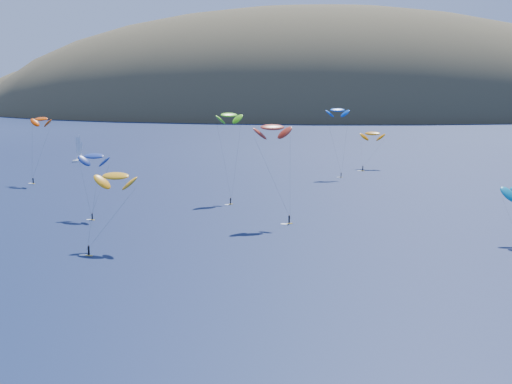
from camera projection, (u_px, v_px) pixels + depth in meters
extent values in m
ellipsoid|color=#3D3526|center=(316.00, 127.00, 631.30)|extent=(600.00, 300.00, 210.00)
ellipsoid|color=#3D3526|center=(145.00, 118.00, 670.00)|extent=(340.00, 240.00, 120.00)
ellipsoid|color=#3D3526|center=(507.00, 126.00, 601.02)|extent=(320.00, 220.00, 156.00)
cube|color=white|center=(79.00, 161.00, 283.41)|extent=(3.70, 7.77, 0.90)
cylinder|color=white|center=(79.00, 147.00, 283.03)|extent=(0.14, 0.14, 10.52)
cube|color=gold|center=(33.00, 184.00, 226.53)|extent=(1.53, 1.03, 0.08)
cylinder|color=black|center=(33.00, 181.00, 226.38)|extent=(0.35, 0.35, 1.59)
sphere|color=#8C6047|center=(33.00, 178.00, 226.22)|extent=(0.27, 0.27, 0.27)
ellipsoid|color=#E24100|center=(41.00, 119.00, 228.73)|extent=(9.00, 6.95, 4.55)
cube|color=gold|center=(89.00, 256.00, 137.62)|extent=(1.62, 0.85, 0.09)
cylinder|color=black|center=(89.00, 251.00, 137.46)|extent=(0.37, 0.37, 1.67)
sphere|color=#8C6047|center=(89.00, 246.00, 137.30)|extent=(0.28, 0.28, 0.28)
ellipsoid|color=orange|center=(116.00, 176.00, 144.26)|extent=(9.95, 6.55, 5.10)
cube|color=gold|center=(231.00, 204.00, 191.19)|extent=(1.33, 1.19, 0.08)
cylinder|color=black|center=(230.00, 201.00, 191.05)|extent=(0.33, 0.33, 1.48)
sphere|color=#8C6047|center=(230.00, 198.00, 190.91)|extent=(0.25, 0.25, 0.25)
ellipsoid|color=#64E01B|center=(229.00, 115.00, 198.31)|extent=(8.75, 8.14, 4.57)
cube|color=gold|center=(341.00, 177.00, 240.57)|extent=(1.29, 0.68, 0.07)
cylinder|color=black|center=(341.00, 175.00, 240.44)|extent=(0.29, 0.29, 1.33)
sphere|color=#8C6047|center=(341.00, 173.00, 240.32)|extent=(0.22, 0.22, 0.22)
ellipsoid|color=blue|center=(338.00, 110.00, 241.93)|extent=(8.64, 5.70, 4.43)
cube|color=gold|center=(289.00, 224.00, 166.69)|extent=(1.68, 1.12, 0.09)
cylinder|color=black|center=(289.00, 219.00, 166.52)|extent=(0.38, 0.38, 1.74)
sphere|color=#8C6047|center=(289.00, 215.00, 166.35)|extent=(0.29, 0.29, 0.29)
ellipsoid|color=#AC2F1D|center=(272.00, 127.00, 167.31)|extent=(10.16, 7.79, 5.14)
cube|color=gold|center=(92.00, 220.00, 170.95)|extent=(1.35, 0.71, 0.07)
cylinder|color=black|center=(92.00, 217.00, 170.82)|extent=(0.30, 0.30, 1.39)
sphere|color=#8C6047|center=(92.00, 213.00, 170.68)|extent=(0.23, 0.23, 0.23)
ellipsoid|color=navy|center=(94.00, 156.00, 174.55)|extent=(9.03, 5.97, 4.63)
cube|color=gold|center=(363.00, 171.00, 255.98)|extent=(1.54, 0.78, 0.08)
cylinder|color=black|center=(363.00, 168.00, 255.83)|extent=(0.35, 0.35, 1.58)
sphere|color=#8C6047|center=(363.00, 166.00, 255.67)|extent=(0.26, 0.26, 0.26)
ellipsoid|color=#C56D03|center=(373.00, 133.00, 264.21)|extent=(9.61, 6.20, 4.95)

